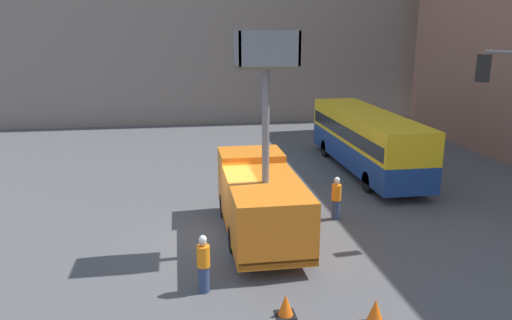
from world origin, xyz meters
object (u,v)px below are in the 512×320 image
(road_worker_near_truck, at_px, (203,264))
(road_worker_directing, at_px, (336,198))
(utility_truck, at_px, (260,196))
(traffic_cone_far_side, at_px, (286,306))
(city_bus, at_px, (366,137))
(traffic_cone_near_truck, at_px, (375,314))

(road_worker_near_truck, height_order, road_worker_directing, road_worker_directing)
(utility_truck, xyz_separation_m, road_worker_directing, (3.28, 1.29, -0.70))
(traffic_cone_far_side, bearing_deg, city_bus, 61.25)
(utility_truck, xyz_separation_m, traffic_cone_near_truck, (1.93, -6.11, -1.18))
(road_worker_near_truck, height_order, traffic_cone_far_side, road_worker_near_truck)
(traffic_cone_near_truck, bearing_deg, traffic_cone_far_side, 156.83)
(city_bus, relative_size, traffic_cone_near_truck, 13.94)
(city_bus, xyz_separation_m, traffic_cone_near_truck, (-5.03, -13.93, -1.47))
(utility_truck, height_order, road_worker_directing, utility_truck)
(city_bus, relative_size, traffic_cone_far_side, 18.20)
(traffic_cone_near_truck, height_order, traffic_cone_far_side, traffic_cone_near_truck)
(traffic_cone_far_side, bearing_deg, road_worker_near_truck, 142.27)
(city_bus, bearing_deg, traffic_cone_near_truck, 172.38)
(road_worker_near_truck, bearing_deg, road_worker_directing, 132.46)
(road_worker_near_truck, distance_m, traffic_cone_near_truck, 4.88)
(utility_truck, distance_m, city_bus, 10.47)
(road_worker_near_truck, xyz_separation_m, traffic_cone_far_side, (2.06, -1.59, -0.58))
(city_bus, bearing_deg, road_worker_near_truck, 153.42)
(road_worker_near_truck, relative_size, road_worker_directing, 1.00)
(traffic_cone_near_truck, relative_size, traffic_cone_far_side, 1.31)
(utility_truck, bearing_deg, road_worker_directing, 21.49)
(road_worker_near_truck, relative_size, traffic_cone_near_truck, 2.19)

